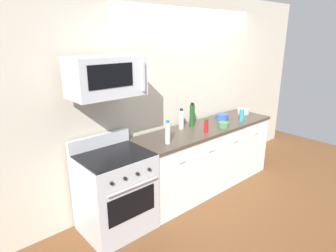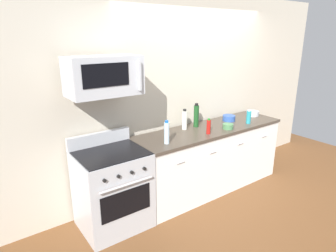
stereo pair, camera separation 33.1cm
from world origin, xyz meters
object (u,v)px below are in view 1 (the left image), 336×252
(bottle_wine_green, at_px, (192,115))
(bowl_blue_mixing, at_px, (222,116))
(microwave, at_px, (106,77))
(bottle_water_clear, at_px, (168,133))
(bottle_hot_sauce_red, at_px, (206,125))
(bottle_dish_soap, at_px, (242,115))
(bottle_vinegar_white, at_px, (181,119))
(range_oven, at_px, (115,192))
(bowl_steel_prep, at_px, (243,111))
(bowl_green_glaze, at_px, (223,125))

(bottle_wine_green, relative_size, bowl_blue_mixing, 1.78)
(microwave, xyz_separation_m, bottle_water_clear, (0.66, -0.19, -0.70))
(bottle_hot_sauce_red, xyz_separation_m, bottle_dish_soap, (0.79, -0.00, -0.00))
(bottle_water_clear, distance_m, bottle_vinegar_white, 0.59)
(bottle_wine_green, distance_m, bottle_vinegar_white, 0.20)
(range_oven, bearing_deg, bowl_blue_mixing, 2.50)
(bottle_dish_soap, relative_size, bowl_steel_prep, 1.06)
(bottle_wine_green, bearing_deg, bottle_water_clear, -157.71)
(bottle_vinegar_white, bearing_deg, bowl_green_glaze, -34.31)
(bowl_green_glaze, distance_m, bowl_steel_prep, 0.86)
(bottle_vinegar_white, bearing_deg, bottle_hot_sauce_red, -68.73)
(bottle_hot_sauce_red, relative_size, bowl_blue_mixing, 1.09)
(bottle_hot_sauce_red, distance_m, bottle_vinegar_white, 0.36)
(bottle_wine_green, height_order, bowl_blue_mixing, bottle_wine_green)
(microwave, height_order, bowl_steel_prep, microwave)
(bottle_dish_soap, distance_m, bowl_blue_mixing, 0.29)
(microwave, xyz_separation_m, bottle_dish_soap, (2.09, -0.22, -0.73))
(bowl_steel_prep, bearing_deg, bottle_vinegar_white, 175.78)
(bottle_dish_soap, distance_m, bowl_green_glaze, 0.43)
(microwave, bearing_deg, bottle_water_clear, -15.73)
(microwave, bearing_deg, bottle_wine_green, 4.44)
(bottle_water_clear, xyz_separation_m, bowl_steel_prep, (1.83, 0.20, -0.09))
(bottle_dish_soap, relative_size, bowl_green_glaze, 1.39)
(bottle_hot_sauce_red, height_order, bottle_water_clear, bottle_water_clear)
(bowl_blue_mixing, bearing_deg, bottle_water_clear, -170.14)
(bottle_hot_sauce_red, bearing_deg, bowl_blue_mixing, 21.35)
(microwave, bearing_deg, bottle_vinegar_white, 5.56)
(range_oven, distance_m, bowl_green_glaze, 1.74)
(bottle_vinegar_white, relative_size, bowl_steel_prep, 1.45)
(bottle_water_clear, xyz_separation_m, bowl_green_glaze, (1.01, -0.04, -0.10))
(range_oven, distance_m, bottle_dish_soap, 2.17)
(bottle_water_clear, xyz_separation_m, bottle_wine_green, (0.71, 0.29, 0.02))
(bottle_vinegar_white, bearing_deg, bottle_dish_soap, -19.93)
(bottle_vinegar_white, bearing_deg, microwave, -174.44)
(bottle_hot_sauce_red, relative_size, bottle_dish_soap, 1.00)
(bottle_vinegar_white, relative_size, bottle_dish_soap, 1.37)
(bottle_hot_sauce_red, bearing_deg, bottle_wine_green, 77.56)
(range_oven, height_order, bottle_wine_green, bottle_wine_green)
(bottle_dish_soap, bearing_deg, bowl_blue_mixing, 115.58)
(bottle_water_clear, distance_m, bowl_blue_mixing, 1.33)
(range_oven, distance_m, bottle_vinegar_white, 1.32)
(range_oven, relative_size, bowl_green_glaze, 7.33)
(microwave, xyz_separation_m, bowl_blue_mixing, (1.97, 0.04, -0.79))
(range_oven, height_order, bowl_steel_prep, range_oven)
(range_oven, xyz_separation_m, bottle_water_clear, (0.66, -0.14, 0.58))
(microwave, xyz_separation_m, bottle_wine_green, (1.37, 0.11, -0.67))
(bottle_vinegar_white, xyz_separation_m, bottle_dish_soap, (0.92, -0.33, -0.04))
(bottle_water_clear, xyz_separation_m, bottle_dish_soap, (1.43, -0.03, -0.04))
(bottle_vinegar_white, distance_m, bottle_dish_soap, 0.98)
(microwave, xyz_separation_m, bottle_vinegar_white, (1.17, 0.11, -0.70))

